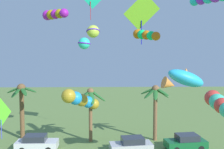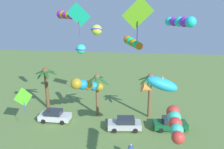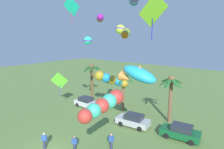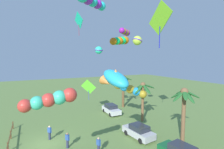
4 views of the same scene
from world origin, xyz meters
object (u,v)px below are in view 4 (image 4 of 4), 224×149
parked_car_0 (139,131)px  kite_ball_7 (99,50)px  kite_diamond_0 (89,87)px  kite_tube_1 (129,89)px  spectator_2 (98,145)px  kite_diamond_6 (160,19)px  kite_tube_8 (120,41)px  kite_tube_9 (125,32)px  palm_tree_1 (123,84)px  parked_car_1 (111,109)px  kite_tube_10 (51,99)px  kite_tube_5 (91,1)px  spectator_0 (67,140)px  palm_tree_2 (143,92)px  kite_diamond_2 (79,20)px  palm_tree_0 (184,102)px  kite_fish_3 (114,79)px  kite_ball_4 (137,41)px  spectator_1 (50,133)px

parked_car_0 → kite_ball_7: (-4.08, -3.17, 9.30)m
kite_diamond_0 → kite_tube_1: (6.20, 3.89, 0.42)m
spectator_2 → kite_diamond_6: bearing=88.9°
kite_tube_8 → kite_tube_9: bearing=146.6°
kite_tube_1 → kite_ball_7: size_ratio=3.02×
palm_tree_1 → parked_car_0: palm_tree_1 is taller
spectator_2 → kite_diamond_6: kite_diamond_6 is taller
parked_car_0 → parked_car_1: (-8.99, 0.92, 0.00)m
kite_diamond_6 → kite_tube_10: size_ratio=1.37×
kite_tube_5 → kite_diamond_0: bearing=162.5°
kite_diamond_0 → kite_diamond_6: bearing=18.1°
spectator_0 → palm_tree_2: bearing=103.1°
kite_diamond_2 → palm_tree_0: bearing=56.3°
parked_car_1 → kite_fish_3: bearing=-25.1°
kite_diamond_6 → kite_tube_8: size_ratio=1.86×
palm_tree_0 → spectator_0: size_ratio=3.74×
parked_car_0 → spectator_2: 5.39m
kite_tube_5 → kite_tube_9: kite_tube_9 is taller
kite_ball_4 → kite_ball_7: 5.54m
spectator_0 → kite_tube_8: bearing=66.3°
palm_tree_1 → kite_tube_8: kite_tube_8 is taller
parked_car_0 → kite_tube_9: 14.61m
spectator_2 → kite_tube_8: 10.22m
spectator_1 → kite_diamond_2: bearing=80.2°
spectator_1 → kite_tube_1: 11.59m
kite_ball_4 → kite_ball_7: kite_ball_4 is taller
kite_diamond_2 → palm_tree_2: bearing=93.4°
parked_car_1 → kite_diamond_6: (10.09, 0.84, 12.49)m
palm_tree_1 → kite_diamond_2: size_ratio=2.28×
spectator_0 → kite_diamond_2: (-2.07, 1.97, 12.41)m
kite_diamond_0 → palm_tree_0: bearing=23.0°
parked_car_1 → kite_diamond_6: size_ratio=0.79×
kite_tube_1 → kite_tube_9: 8.74m
palm_tree_1 → kite_ball_7: size_ratio=4.60×
palm_tree_2 → kite_ball_7: (-0.09, -6.69, 5.79)m
parked_car_1 → kite_diamond_0: (-2.08, -3.13, 3.60)m
palm_tree_0 → kite_ball_4: bearing=-166.4°
spectator_0 → kite_diamond_0: bearing=150.3°
spectator_0 → kite_ball_4: 14.69m
spectator_2 → parked_car_0: bearing=100.3°
parked_car_1 → kite_tube_1: bearing=10.5°
kite_diamond_6 → kite_ball_7: bearing=-136.4°
kite_ball_4 → parked_car_0: bearing=-31.1°
palm_tree_1 → parked_car_0: bearing=-22.1°
spectator_1 → kite_ball_4: (0.43, 11.34, 10.61)m
palm_tree_2 → parked_car_1: size_ratio=1.46×
spectator_1 → kite_tube_8: (4.79, 6.29, 9.93)m
parked_car_0 → kite_ball_7: 10.64m
palm_tree_1 → palm_tree_2: size_ratio=1.06×
spectator_2 → kite_tube_9: size_ratio=0.53×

